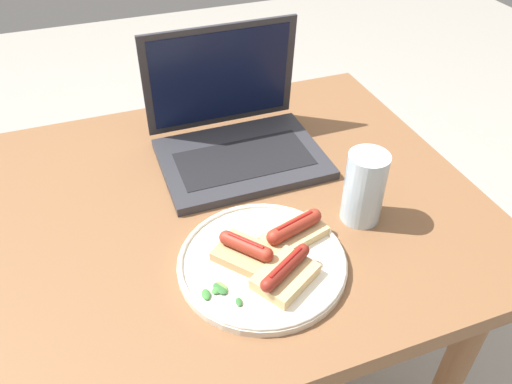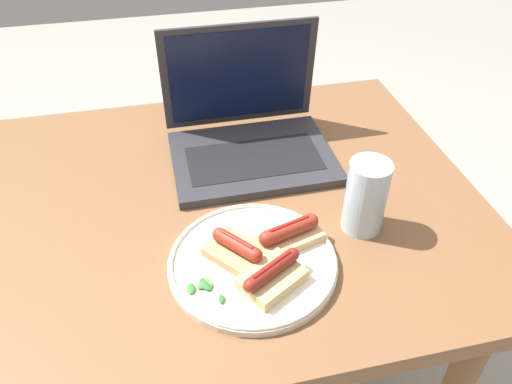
{
  "view_description": "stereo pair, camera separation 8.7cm",
  "coord_description": "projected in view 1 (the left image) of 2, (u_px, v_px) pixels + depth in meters",
  "views": [
    {
      "loc": [
        -0.14,
        -0.7,
        1.33
      ],
      "look_at": [
        0.09,
        -0.07,
        0.77
      ],
      "focal_mm": 35.0,
      "sensor_mm": 36.0,
      "label": 1
    },
    {
      "loc": [
        -0.05,
        -0.72,
        1.33
      ],
      "look_at": [
        0.09,
        -0.07,
        0.77
      ],
      "focal_mm": 35.0,
      "sensor_mm": 36.0,
      "label": 2
    }
  ],
  "objects": [
    {
      "name": "desk",
      "position": [
        200.0,
        242.0,
        0.99
      ],
      "size": [
        1.06,
        0.79,
        0.71
      ],
      "color": "brown",
      "rests_on": "ground_plane"
    },
    {
      "name": "laptop",
      "position": [
        236.0,
        135.0,
        1.04
      ],
      "size": [
        0.33,
        0.27,
        0.25
      ],
      "color": "#2D2D33",
      "rests_on": "desk"
    },
    {
      "name": "plate",
      "position": [
        262.0,
        262.0,
        0.81
      ],
      "size": [
        0.28,
        0.28,
        0.02
      ],
      "color": "silver",
      "rests_on": "desk"
    },
    {
      "name": "sausage_toast_left",
      "position": [
        246.0,
        251.0,
        0.8
      ],
      "size": [
        0.11,
        0.12,
        0.04
      ],
      "rotation": [
        0.0,
        0.0,
        5.4
      ],
      "color": "tan",
      "rests_on": "plate"
    },
    {
      "name": "sausage_toast_middle",
      "position": [
        285.0,
        273.0,
        0.77
      ],
      "size": [
        0.12,
        0.11,
        0.04
      ],
      "rotation": [
        0.0,
        0.0,
        3.68
      ],
      "color": "tan",
      "rests_on": "plate"
    },
    {
      "name": "sausage_toast_right",
      "position": [
        294.0,
        231.0,
        0.84
      ],
      "size": [
        0.12,
        0.09,
        0.04
      ],
      "rotation": [
        0.0,
        0.0,
        3.43
      ],
      "color": "tan",
      "rests_on": "plate"
    },
    {
      "name": "salad_pile",
      "position": [
        219.0,
        290.0,
        0.76
      ],
      "size": [
        0.05,
        0.06,
        0.01
      ],
      "color": "#2D662D",
      "rests_on": "plate"
    },
    {
      "name": "drinking_glass",
      "position": [
        364.0,
        188.0,
        0.87
      ],
      "size": [
        0.07,
        0.07,
        0.14
      ],
      "color": "silver",
      "rests_on": "desk"
    }
  ]
}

